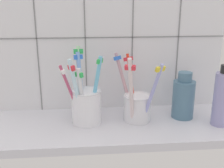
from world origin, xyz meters
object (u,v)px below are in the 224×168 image
at_px(toothbrush_cup_right, 137,104).
at_px(soap_bottle, 222,98).
at_px(toothbrush_cup_left, 85,103).
at_px(ceramic_vase, 183,97).

height_order(toothbrush_cup_right, soap_bottle, toothbrush_cup_right).
distance_m(toothbrush_cup_left, toothbrush_cup_right, 0.13).
xyz_separation_m(toothbrush_cup_left, ceramic_vase, (0.26, 0.01, 0.00)).
bearing_deg(soap_bottle, ceramic_vase, 145.86).
height_order(toothbrush_cup_left, toothbrush_cup_right, toothbrush_cup_left).
xyz_separation_m(toothbrush_cup_right, soap_bottle, (0.20, -0.04, 0.03)).
xyz_separation_m(toothbrush_cup_left, toothbrush_cup_right, (0.13, -0.00, -0.01)).
bearing_deg(toothbrush_cup_left, toothbrush_cup_right, -0.71).
bearing_deg(toothbrush_cup_left, soap_bottle, -7.27).
distance_m(toothbrush_cup_right, ceramic_vase, 0.13).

